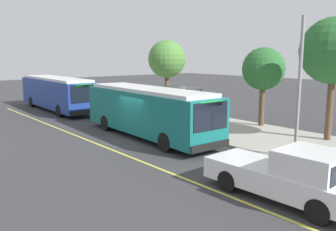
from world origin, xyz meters
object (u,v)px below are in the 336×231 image
Objects in this scene: pickup_truck at (290,176)px; route_sign_post at (182,102)px; transit_bus_second at (57,92)px; transit_bus_main at (148,110)px; waiting_bench at (185,115)px.

pickup_truck is 11.15m from route_sign_post.
transit_bus_second reaches higher than pickup_truck.
transit_bus_main is 2.45m from route_sign_post.
pickup_truck is at bearing -27.73° from waiting_bench.
pickup_truck reaches higher than waiting_bench.
route_sign_post is (14.04, 2.45, 0.34)m from transit_bus_second.
transit_bus_main is 6.76× the size of waiting_bench.
waiting_bench is at bearing 20.36° from transit_bus_second.
pickup_truck is at bearing -10.39° from transit_bus_main.
route_sign_post is at bearing -46.61° from waiting_bench.
transit_bus_main is 3.86× the size of route_sign_post.
transit_bus_second is at bearing -159.64° from waiting_bench.
waiting_bench is (12.11, 4.49, -0.98)m from transit_bus_second.
pickup_truck is at bearing -4.46° from transit_bus_second.
transit_bus_main is at bearing -69.98° from waiting_bench.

